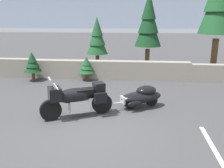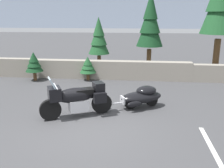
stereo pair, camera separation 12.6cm
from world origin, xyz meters
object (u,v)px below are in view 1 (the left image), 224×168
Objects in this scene: pine_tree_secondary at (149,22)px; car_shaped_trailer at (142,96)px; pine_tree_far_right at (97,38)px; touring_motorcycle at (77,98)px.

car_shaped_trailer is at bearing -93.93° from pine_tree_secondary.
car_shaped_trailer is at bearing -67.37° from pine_tree_far_right.
pine_tree_far_right is (-0.38, 6.85, 1.28)m from touring_motorcycle.
car_shaped_trailer is 6.45m from pine_tree_secondary.
pine_tree_secondary is at bearing 3.68° from pine_tree_far_right.
pine_tree_secondary is at bearing 70.75° from touring_motorcycle.
car_shaped_trailer is (2.04, 1.04, -0.21)m from touring_motorcycle.
car_shaped_trailer is 0.70× the size of pine_tree_far_right.
pine_tree_secondary reaches higher than pine_tree_far_right.
pine_tree_secondary is at bearing 86.07° from car_shaped_trailer.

